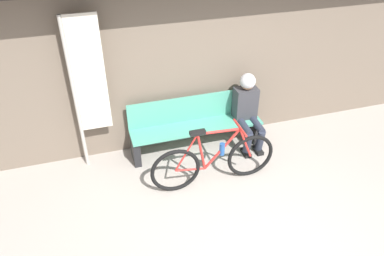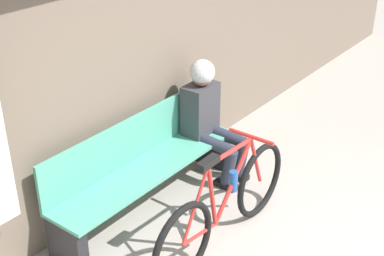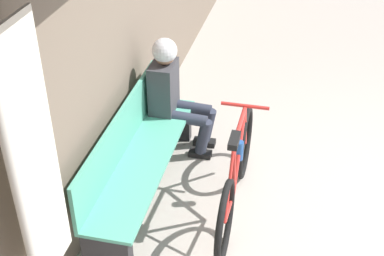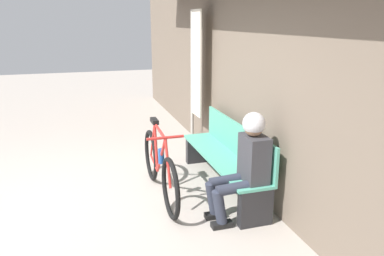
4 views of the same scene
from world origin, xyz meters
The scene contains 4 objects.
storefront_wall centered at (0.00, 2.38, 1.66)m, with size 12.00×0.56×3.20m.
park_bench_near centered at (-0.13, 2.09, 0.40)m, with size 1.96×0.42×0.82m.
bicycle centered at (-0.14, 1.25, 0.36)m, with size 1.71×0.40×0.89m.
person_seated centered at (0.64, 1.97, 0.66)m, with size 0.34×0.60×1.15m.
Camera 2 is at (-2.98, -0.60, 2.80)m, focal length 50.00 mm.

